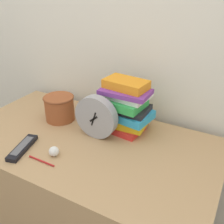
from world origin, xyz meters
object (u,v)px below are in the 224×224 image
Objects in this scene: crumpled_paper_ball at (54,151)px; pen at (41,161)px; tv_remote at (23,148)px; desk_clock at (96,117)px; book_stack at (126,107)px; basket at (59,107)px.

pen is at bearing -107.99° from crumpled_paper_ball.
crumpled_paper_ball is at bearing 72.01° from pen.
crumpled_paper_ball is at bearing 12.48° from tv_remote.
desk_clock is 0.25m from crumpled_paper_ball.
tv_remote is (-0.24, -0.26, -0.10)m from desk_clock.
pen is at bearing -115.29° from book_stack.
pen is (0.17, -0.34, -0.07)m from basket.
desk_clock reaches higher than crumpled_paper_ball.
book_stack reaches higher than tv_remote.
desk_clock reaches higher than basket.
book_stack is at bearing 12.35° from basket.
desk_clock is 0.81× the size of book_stack.
tv_remote is at bearing -130.47° from book_stack.
basket reaches higher than tv_remote.
book_stack is 0.41m from crumpled_paper_ball.
tv_remote is 0.16m from crumpled_paper_ball.
basket reaches higher than pen.
tv_remote is at bearing 169.05° from pen.
basket is 0.32m from tv_remote.
pen is at bearing -63.67° from basket.
desk_clock is 4.82× the size of crumpled_paper_ball.
crumpled_paper_ball is at bearing -109.78° from desk_clock.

